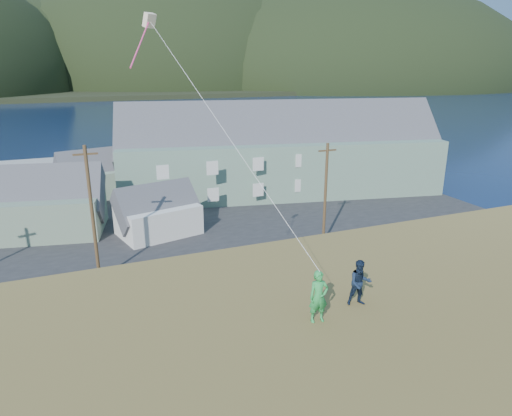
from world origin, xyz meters
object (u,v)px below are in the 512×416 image
Objects in this scene: shed_white at (158,212)px; kite_flyer_navy at (360,283)px; wharf at (63,169)px; lodge at (280,151)px; shed_palegreen_near at (43,204)px; kite_flyer_green at (319,297)px; shed_palegreen_far at (104,174)px.

kite_flyer_navy is at bearing -99.74° from shed_white.
wharf is 0.67× the size of lodge.
shed_white is (-16.35, -9.19, -2.84)m from lodge.
wharf is 2.23× the size of shed_palegreen_near.
wharf is at bearing 90.97° from shed_white.
kite_flyer_green is at bearing -152.35° from kite_flyer_navy.
shed_palegreen_far is at bearing 173.47° from lodge.
shed_palegreen_near is 34.43m from kite_flyer_green.
kite_flyer_green is at bearing -103.41° from shed_white.
shed_palegreen_far is at bearing -72.61° from wharf.
kite_flyer_green reaches higher than kite_flyer_navy.
lodge is 40.02m from kite_flyer_navy.
lodge is 41.07m from kite_flyer_green.
shed_palegreen_near is 7.24× the size of kite_flyer_navy.
lodge is 24.09× the size of kite_flyer_navy.
kite_flyer_green is at bearing -98.82° from shed_palegreen_far.
kite_flyer_green is 1.84m from kite_flyer_navy.
lodge reaches higher than shed_white.
shed_palegreen_far is (4.72, -15.07, 2.13)m from wharf.
shed_palegreen_near is at bearing -131.47° from shed_palegreen_far.
shed_white is 4.71× the size of kite_flyer_green.
wharf is 26.77m from shed_palegreen_near.
shed_palegreen_near reaches higher than shed_palegreen_far.
kite_flyer_navy is (1.80, 0.40, -0.06)m from kite_flyer_green.
kite_flyer_navy is at bearing -99.40° from lodge.
shed_white is at bearing 97.10° from kite_flyer_green.
wharf is 60.17m from kite_flyer_navy.
shed_palegreen_far reaches higher than shed_white.
lodge is at bearing 84.11° from kite_flyer_navy.
shed_palegreen_near is at bearing 142.72° from shed_white.
shed_palegreen_near is at bearing 113.34° from kite_flyer_green.
kite_flyer_green reaches higher than shed_palegreen_near.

